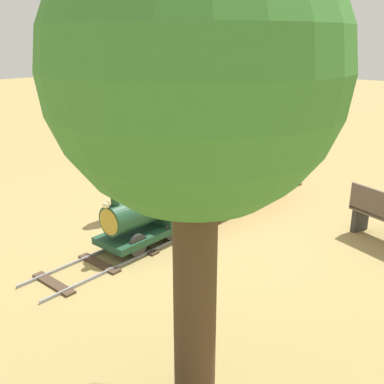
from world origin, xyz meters
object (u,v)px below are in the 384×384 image
locomotive (148,213)px  conductor_person (124,162)px  oak_tree_near (195,76)px  passenger_car (232,184)px

locomotive → conductor_person: size_ratio=0.89×
oak_tree_near → conductor_person: bearing=-33.5°
locomotive → passenger_car: locomotive is taller
conductor_person → oak_tree_near: (-3.63, 2.40, 1.72)m
oak_tree_near → locomotive: bearing=-36.5°
passenger_car → conductor_person: conductor_person is taller
locomotive → passenger_car: bearing=-90.0°
passenger_car → conductor_person: size_ratio=1.67×
locomotive → passenger_car: 2.10m
locomotive → conductor_person: (1.11, -0.53, 0.47)m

